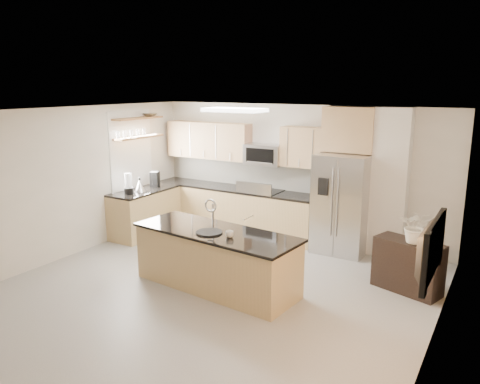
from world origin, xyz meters
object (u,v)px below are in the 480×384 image
Objects in this scene: credenza at (408,266)px; television at (422,247)px; kettle at (140,185)px; flower_vase at (417,218)px; range at (261,213)px; refrigerator at (342,204)px; microwave at (264,155)px; island at (216,259)px; coffee_maker at (155,179)px; bowl at (150,114)px; platter at (209,232)px; cup at (230,234)px; blender at (128,185)px.

television is (0.45, -1.94, 0.97)m from credenza.
flower_vase is at bearing 0.24° from kettle.
refrigerator is at bearing -1.60° from range.
microwave reaches higher than island.
bowl is (-0.16, 0.12, 1.32)m from coffee_maker.
range is 4.78m from television.
microwave is 2.90m from platter.
flower_vase is (3.14, -1.22, 0.66)m from range.
cup is 2.65m from flower_vase.
bowl reaches higher than cup.
credenza is 2.72× the size of bowl.
coffee_maker reaches higher than cup.
range is 3.28m from credenza.
range reaches higher than platter.
flower_vase is at bearing -23.19° from microwave.
refrigerator reaches higher than television.
coffee_maker is (-2.09, -0.71, 0.59)m from range.
platter is at bearing -151.37° from flower_vase.
refrigerator is 2.70m from cup.
range is at bearing 48.36° from television.
television is (5.61, -2.41, 0.28)m from coffee_maker.
credenza is at bearing 30.08° from platter.
credenza is at bearing -21.04° from range.
island is 2.43× the size of television.
microwave is at bearing 37.90° from blender.
range is at bearing 18.81° from coffee_maker.
credenza is 2.94m from platter.
refrigerator is 2.71m from island.
bowl reaches higher than range.
blender is 0.78m from coffee_maker.
kettle is (-2.02, -1.37, -0.59)m from microwave.
platter is 2.93m from kettle.
bowl is at bearing 144.05° from platter.
kettle is 1.51m from bowl.
platter is at bearing 177.93° from cup.
island reaches higher than credenza.
island is 22.64× the size of cup.
island is 8.61× the size of coffee_maker.
blender is at bearing -177.01° from flower_vase.
refrigerator is 1.87m from credenza.
bowl is 5.56m from flower_vase.
island is at bearing -113.81° from refrigerator.
kettle is at bearing -161.71° from credenza.
bowl reaches higher than credenza.
range reaches higher than cup.
credenza is at bearing 150.83° from flower_vase.
coffee_maker is 0.42× the size of flower_vase.
microwave is at bearing 47.25° from television.
cup is 0.30× the size of platter.
cup is at bearing -19.14° from island.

